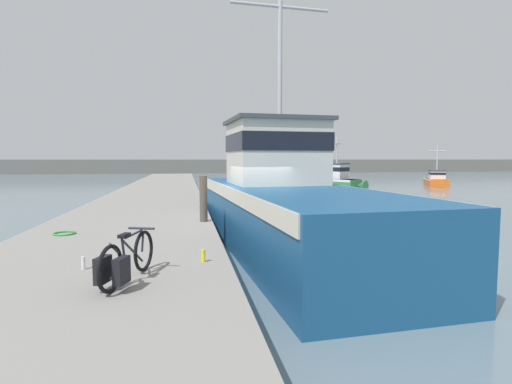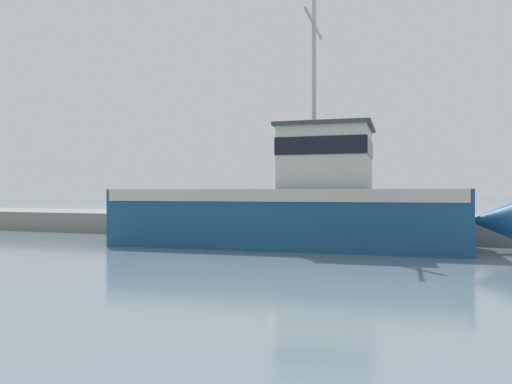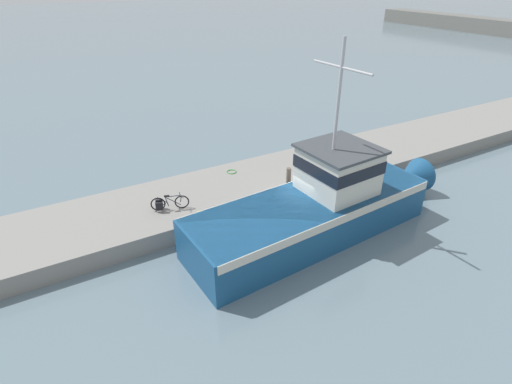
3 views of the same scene
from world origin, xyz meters
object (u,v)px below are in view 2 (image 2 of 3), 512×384
object	(u,v)px
fishing_boat_main	(303,204)
mooring_post	(315,199)
water_bottle_by_bike	(206,212)
water_bottle_on_curb	(223,210)
bicycle_touring	(196,206)

from	to	relation	value
fishing_boat_main	mooring_post	size ratio (longest dim) A/B	10.08
fishing_boat_main	water_bottle_by_bike	distance (m)	5.59
water_bottle_by_bike	water_bottle_on_curb	world-z (taller)	water_bottle_by_bike
bicycle_touring	water_bottle_on_curb	xyz separation A→B (m)	(-0.79, 0.94, -0.23)
water_bottle_by_bike	mooring_post	bearing A→B (deg)	87.32
fishing_boat_main	bicycle_touring	bearing A→B (deg)	-127.02
water_bottle_by_bike	bicycle_touring	bearing A→B (deg)	-138.47
fishing_boat_main	water_bottle_on_curb	world-z (taller)	fishing_boat_main
water_bottle_by_bike	water_bottle_on_curb	bearing A→B (deg)	-176.14
mooring_post	fishing_boat_main	bearing A→B (deg)	3.78
fishing_boat_main	mooring_post	xyz separation A→B (m)	(-2.46, -0.16, 0.13)
mooring_post	water_bottle_by_bike	size ratio (longest dim) A/B	5.95
fishing_boat_main	bicycle_touring	distance (m)	7.14
bicycle_touring	water_bottle_by_bike	xyz separation A→B (m)	(1.22, 1.08, -0.23)
fishing_boat_main	mooring_post	distance (m)	2.47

